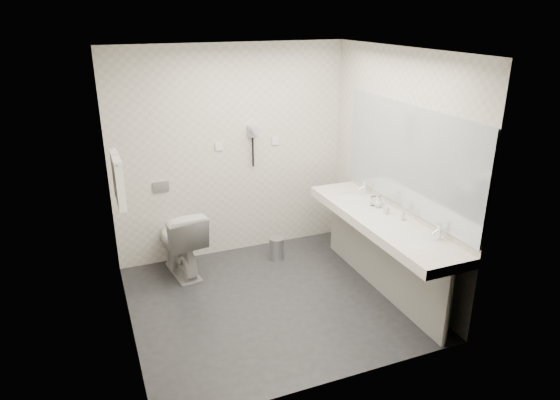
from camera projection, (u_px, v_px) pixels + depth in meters
name	position (u px, v px, depth m)	size (l,w,h in m)	color
floor	(272.00, 301.00, 5.18)	(2.80, 2.80, 0.00)	#232427
ceiling	(270.00, 51.00, 4.28)	(2.80, 2.80, 0.00)	silver
wall_back	(232.00, 153.00, 5.86)	(2.80, 2.80, 0.00)	beige
wall_front	(336.00, 244.00, 3.61)	(2.80, 2.80, 0.00)	beige
wall_left	(118.00, 208.00, 4.24)	(2.60, 2.60, 0.00)	beige
wall_right	(396.00, 171.00, 5.22)	(2.60, 2.60, 0.00)	beige
vanity_counter	(381.00, 221.00, 5.11)	(0.55, 2.20, 0.10)	silver
vanity_panel	(380.00, 258.00, 5.27)	(0.03, 2.15, 0.75)	gray
vanity_post_near	(448.00, 308.00, 4.38)	(0.06, 0.06, 0.75)	silver
vanity_post_far	(336.00, 221.00, 6.18)	(0.06, 0.06, 0.75)	silver
mirror	(408.00, 158.00, 4.97)	(0.02, 2.20, 1.05)	#B2BCC6
basin_near	(420.00, 244.00, 4.54)	(0.40, 0.31, 0.05)	white
basin_far	(350.00, 197.00, 5.66)	(0.40, 0.31, 0.05)	white
faucet_near	(439.00, 232.00, 4.57)	(0.04, 0.04, 0.15)	silver
faucet_far	(365.00, 188.00, 5.70)	(0.04, 0.04, 0.15)	silver
soap_bottle_a	(386.00, 209.00, 5.15)	(0.05, 0.05, 0.10)	beige
soap_bottle_b	(378.00, 203.00, 5.32)	(0.08, 0.08, 0.10)	beige
soap_bottle_c	(403.00, 215.00, 5.00)	(0.04, 0.04, 0.11)	beige
glass_left	(373.00, 201.00, 5.37)	(0.06, 0.06, 0.11)	silver
glass_right	(380.00, 200.00, 5.40)	(0.05, 0.05, 0.10)	silver
toilet	(180.00, 241.00, 5.61)	(0.44, 0.78, 0.79)	white
flush_plate	(161.00, 187.00, 5.65)	(0.18, 0.02, 0.12)	#B2B5BA
pedal_bin	(277.00, 249.00, 6.02)	(0.18, 0.18, 0.26)	#B2B5BA
bin_lid	(276.00, 239.00, 5.98)	(0.18, 0.18, 0.01)	#B2B5BA
towel_rail	(114.00, 157.00, 4.63)	(0.02, 0.02, 0.62)	silver
towel_near	(119.00, 184.00, 4.59)	(0.07, 0.24, 0.48)	white
towel_far	(117.00, 175.00, 4.83)	(0.07, 0.24, 0.48)	white
dryer_cradle	(252.00, 131.00, 5.83)	(0.10, 0.04, 0.14)	#98999E
dryer_barrel	(254.00, 130.00, 5.76)	(0.08, 0.08, 0.14)	#98999E
dryer_cord	(253.00, 152.00, 5.91)	(0.02, 0.02, 0.35)	black
switch_plate_a	(219.00, 147.00, 5.76)	(0.09, 0.02, 0.09)	white
switch_plate_b	(275.00, 141.00, 6.00)	(0.09, 0.02, 0.09)	white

